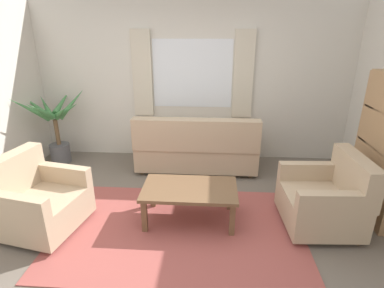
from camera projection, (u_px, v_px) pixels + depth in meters
name	position (u px, v px, depth m)	size (l,w,h in m)	color
ground_plane	(180.00, 230.00, 3.54)	(6.24, 6.24, 0.00)	#6B6056
wall_back	(193.00, 82.00, 5.17)	(5.32, 0.12, 2.60)	silver
window_with_curtains	(192.00, 74.00, 5.04)	(1.98, 0.07, 1.40)	white
area_rug	(179.00, 230.00, 3.54)	(2.79, 1.82, 0.01)	#9E4C47
couch	(197.00, 148.00, 4.91)	(1.90, 0.82, 0.92)	tan
armchair_left	(37.00, 201.00, 3.47)	(0.97, 0.98, 0.88)	tan
armchair_right	(326.00, 199.00, 3.50)	(0.86, 0.88, 0.88)	tan
coffee_table	(190.00, 192.00, 3.59)	(1.10, 0.64, 0.44)	brown
potted_plant	(55.00, 127.00, 5.05)	(1.06, 1.32, 1.27)	#56565B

